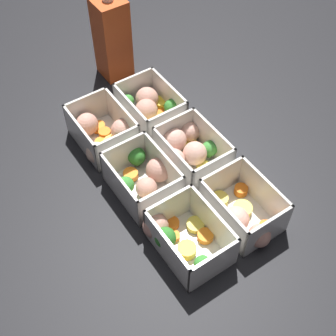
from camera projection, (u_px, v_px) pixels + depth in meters
ground_plane at (168, 176)px, 0.92m from camera, size 4.00×4.00×0.00m
container_near_left at (104, 134)px, 0.95m from camera, size 0.14×0.13×0.08m
container_near_center at (145, 178)px, 0.88m from camera, size 0.14×0.12×0.08m
container_near_right at (180, 238)px, 0.80m from camera, size 0.16×0.12×0.08m
container_far_left at (150, 108)px, 1.00m from camera, size 0.14×0.11×0.08m
container_far_center at (188, 150)px, 0.93m from camera, size 0.15×0.13×0.08m
container_far_right at (242, 214)px, 0.83m from camera, size 0.15×0.11×0.08m
juice_carton at (112, 38)px, 1.04m from camera, size 0.07×0.07×0.20m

